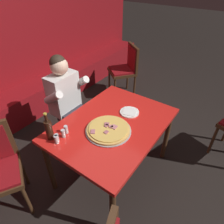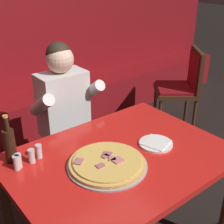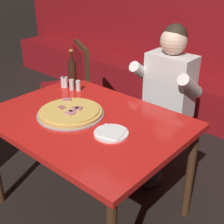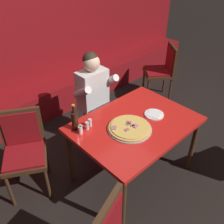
# 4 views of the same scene
# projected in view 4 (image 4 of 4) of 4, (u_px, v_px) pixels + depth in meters

# --- Properties ---
(ground_plane) EXTENTS (24.00, 24.00, 0.00)m
(ground_plane) POSITION_uv_depth(u_px,v_px,m) (132.00, 173.00, 3.06)
(ground_plane) COLOR black
(booth_wall_panel) EXTENTS (6.80, 0.16, 1.90)m
(booth_wall_panel) POSITION_uv_depth(u_px,v_px,m) (31.00, 50.00, 3.81)
(booth_wall_panel) COLOR maroon
(booth_wall_panel) RESTS_ON ground_plane
(booth_bench) EXTENTS (6.46, 0.48, 0.46)m
(booth_bench) POSITION_uv_depth(u_px,v_px,m) (49.00, 98.00, 4.04)
(booth_bench) COLOR maroon
(booth_bench) RESTS_ON ground_plane
(main_dining_table) EXTENTS (1.28, 0.94, 0.77)m
(main_dining_table) POSITION_uv_depth(u_px,v_px,m) (135.00, 129.00, 2.66)
(main_dining_table) COLOR #422816
(main_dining_table) RESTS_ON ground_plane
(pizza) EXTENTS (0.45, 0.45, 0.05)m
(pizza) POSITION_uv_depth(u_px,v_px,m) (130.00, 128.00, 2.52)
(pizza) COLOR #9E9EA3
(pizza) RESTS_ON main_dining_table
(plate_white_paper) EXTENTS (0.21, 0.21, 0.02)m
(plate_white_paper) POSITION_uv_depth(u_px,v_px,m) (154.00, 114.00, 2.72)
(plate_white_paper) COLOR white
(plate_white_paper) RESTS_ON main_dining_table
(beer_bottle) EXTENTS (0.07, 0.07, 0.29)m
(beer_bottle) POSITION_uv_depth(u_px,v_px,m) (75.00, 120.00, 2.47)
(beer_bottle) COLOR black
(beer_bottle) RESTS_ON main_dining_table
(shaker_black_pepper) EXTENTS (0.04, 0.04, 0.09)m
(shaker_black_pepper) POSITION_uv_depth(u_px,v_px,m) (80.00, 131.00, 2.45)
(shaker_black_pepper) COLOR silver
(shaker_black_pepper) RESTS_ON main_dining_table
(shaker_oregano) EXTENTS (0.04, 0.04, 0.09)m
(shaker_oregano) POSITION_uv_depth(u_px,v_px,m) (90.00, 123.00, 2.55)
(shaker_oregano) COLOR silver
(shaker_oregano) RESTS_ON main_dining_table
(shaker_parmesan) EXTENTS (0.04, 0.04, 0.09)m
(shaker_parmesan) POSITION_uv_depth(u_px,v_px,m) (81.00, 129.00, 2.46)
(shaker_parmesan) COLOR silver
(shaker_parmesan) RESTS_ON main_dining_table
(shaker_red_pepper_flakes) EXTENTS (0.04, 0.04, 0.09)m
(shaker_red_pepper_flakes) POSITION_uv_depth(u_px,v_px,m) (87.00, 126.00, 2.50)
(shaker_red_pepper_flakes) COLOR silver
(shaker_red_pepper_flakes) RESTS_ON main_dining_table
(diner_seated_blue_shirt) EXTENTS (0.53, 0.53, 1.27)m
(diner_seated_blue_shirt) POSITION_uv_depth(u_px,v_px,m) (97.00, 97.00, 3.16)
(diner_seated_blue_shirt) COLOR black
(diner_seated_blue_shirt) RESTS_ON ground_plane
(dining_chair_near_left) EXTENTS (0.60, 0.60, 0.96)m
(dining_chair_near_left) POSITION_uv_depth(u_px,v_px,m) (24.00, 147.00, 2.62)
(dining_chair_near_left) COLOR #422816
(dining_chair_near_left) RESTS_ON ground_plane
(dining_chair_far_left) EXTENTS (0.62, 0.62, 0.96)m
(dining_chair_far_left) POSITION_uv_depth(u_px,v_px,m) (163.00, 68.00, 4.16)
(dining_chair_far_left) COLOR #422816
(dining_chair_far_left) RESTS_ON ground_plane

